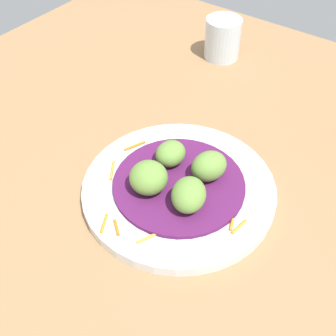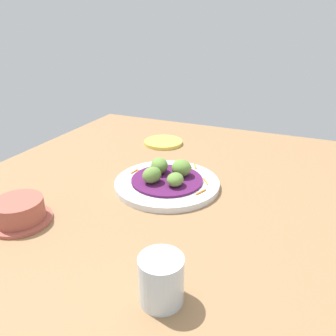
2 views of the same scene
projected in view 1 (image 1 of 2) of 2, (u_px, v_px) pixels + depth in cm
name	position (u px, v px, depth cm)	size (l,w,h in cm)	color
table_surface	(164.00, 194.00, 63.15)	(110.00, 110.00, 2.00)	#936D47
main_plate	(179.00, 189.00, 61.42)	(27.09, 27.09, 1.54)	silver
cabbage_bed	(179.00, 184.00, 60.66)	(18.44, 18.44, 0.62)	#51194C
carrot_garnish	(148.00, 200.00, 58.68)	(16.98, 21.73, 0.40)	orange
guac_scoop_left	(189.00, 195.00, 56.08)	(5.44, 4.49, 4.13)	olive
guac_scoop_center	(209.00, 166.00, 59.80)	(5.17, 4.21, 4.11)	olive
guac_scoop_right	(171.00, 154.00, 62.18)	(4.71, 4.12, 3.29)	olive
guac_scoop_back	(149.00, 178.00, 58.10)	(5.22, 5.21, 4.34)	olive
water_glass	(223.00, 38.00, 85.22)	(6.96, 6.96, 7.90)	silver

